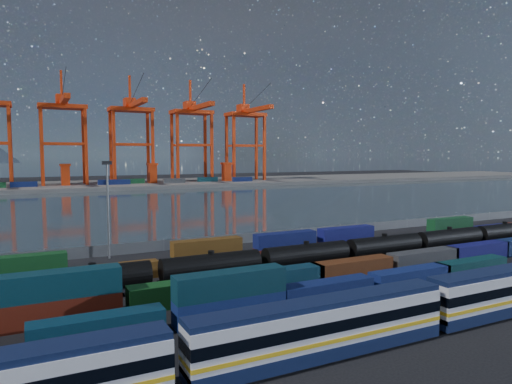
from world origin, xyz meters
name	(u,v)px	position (x,y,z in m)	size (l,w,h in m)	color
ground	(346,273)	(0.00, 0.00, 0.00)	(700.00, 700.00, 0.00)	black
harbor_water	(162,205)	(0.00, 105.00, 0.01)	(700.00, 700.00, 0.00)	#2C3940
far_quay	(113,185)	(0.00, 210.00, 1.00)	(700.00, 70.00, 2.00)	#514F4C
distant_mountains	(61,93)	(63.02, 1600.00, 220.29)	(2470.00, 1100.00, 520.00)	#1E2630
passenger_train	(323,329)	(-19.53, -22.10, 2.64)	(76.83, 3.07, 5.26)	silver
container_row_south	(408,274)	(2.47, -10.00, 2.00)	(139.09, 2.50, 5.33)	#434448
container_row_mid	(282,277)	(-12.60, -2.83, 1.64)	(142.10, 2.61, 5.56)	#3A3B3F
container_row_north	(321,245)	(3.35, 11.23, 1.98)	(140.26, 2.23, 4.76)	#101750
tanker_string	(306,256)	(-4.26, 4.21, 2.26)	(107.63, 3.14, 4.50)	black
waterfront_fence	(260,237)	(0.00, 28.00, 1.00)	(160.12, 0.12, 2.20)	#595B5E
yard_light_mast	(108,204)	(-30.00, 26.00, 9.30)	(1.60, 0.40, 16.60)	slate
gantry_cranes	(98,117)	(-7.50, 203.37, 37.68)	(198.64, 45.39, 61.47)	red
quay_containers	(95,183)	(-11.00, 195.46, 3.30)	(172.58, 10.99, 2.60)	navy
straddle_carriers	(111,173)	(-2.50, 200.00, 7.82)	(140.00, 7.00, 11.10)	red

